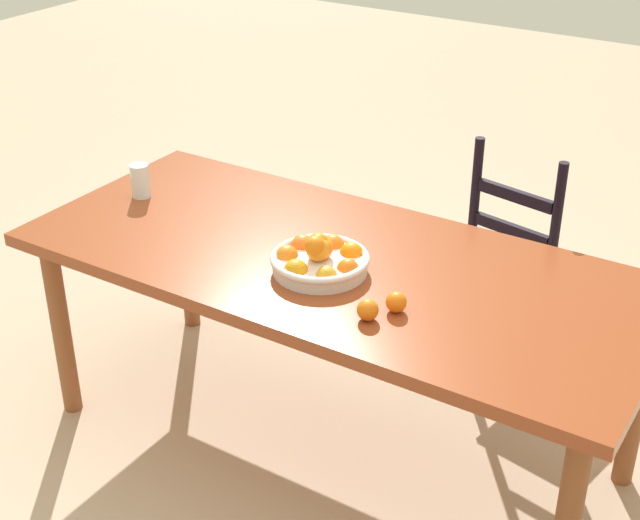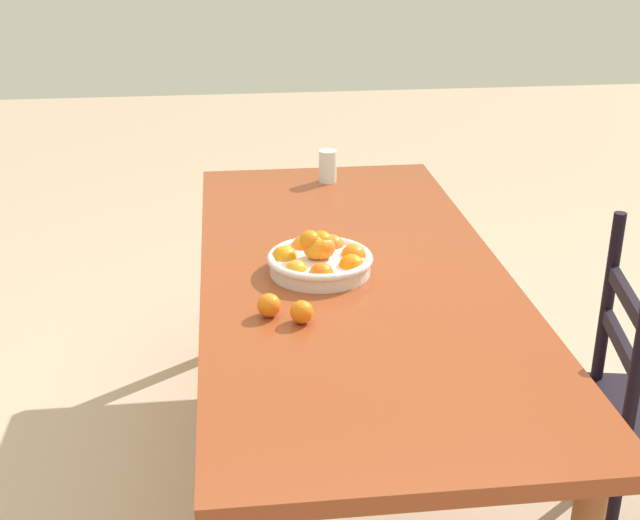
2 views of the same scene
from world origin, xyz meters
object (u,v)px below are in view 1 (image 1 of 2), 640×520
Objects in this scene: chair_near_window at (525,269)px; orange_loose_0 at (396,302)px; orange_loose_1 at (368,310)px; drinking_glass at (140,181)px; fruit_bowl at (320,259)px; dining_table at (334,278)px.

chair_near_window is 1.06m from orange_loose_0.
drinking_glass is (-1.12, 0.30, 0.03)m from orange_loose_1.
fruit_bowl is 0.33m from orange_loose_0.
orange_loose_0 is 0.97× the size of orange_loose_1.
drinking_glass is (-0.85, 0.03, 0.14)m from dining_table.
chair_near_window is 15.29× the size of orange_loose_1.
drinking_glass is (-1.22, -0.79, 0.38)m from chair_near_window.
dining_table is 33.68× the size of orange_loose_0.
orange_loose_0 is (0.32, -0.09, -0.01)m from fruit_bowl.
dining_table is 6.64× the size of fruit_bowl.
orange_loose_1 is (0.28, -0.27, 0.11)m from dining_table.
chair_near_window reaches higher than fruit_bowl.
chair_near_window is 3.10× the size of fruit_bowl.
chair_near_window is (0.37, 0.82, -0.24)m from dining_table.
dining_table is 0.16m from fruit_bowl.
orange_loose_0 reaches higher than dining_table.
fruit_bowl is at bearing -85.68° from dining_table.
chair_near_window is 1.50m from drinking_glass.
chair_near_window is at bearing 68.55° from fruit_bowl.
fruit_bowl reaches higher than drinking_glass.
drinking_glass is at bearing 44.14° from chair_near_window.
chair_near_window is at bearing 87.43° from orange_loose_0.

